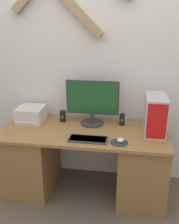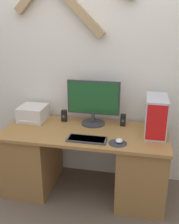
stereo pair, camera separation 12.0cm
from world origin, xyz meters
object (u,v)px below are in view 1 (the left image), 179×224
Objects in this scene: keyboard at (88,139)px; speaker_right at (122,119)px; mouse at (120,140)px; computer_tower at (155,115)px; monitor at (92,101)px; speaker_left at (63,116)px; printer at (31,114)px.

speaker_right reaches higher than keyboard.
computer_tower is (0.32, 0.27, 0.17)m from mouse.
speaker_right is at bearing 90.30° from mouse.
speaker_left is (-0.33, 0.01, -0.20)m from monitor.
monitor is 0.70m from printer.
mouse is 0.45m from computer_tower.
mouse is 0.20× the size of computer_tower.
monitor is 0.47m from keyboard.
computer_tower is 3.07× the size of speaker_right.
computer_tower is at bearing -11.44° from monitor.
speaker_right is at bearing 2.14° from printer.
monitor is 0.65m from computer_tower.
printer is at bearing -178.09° from monitor.
printer reaches higher than speaker_right.
printer is at bearing 151.23° from keyboard.
keyboard is 0.54m from speaker_left.
speaker_left and speaker_right have the same top height.
computer_tower reaches higher than keyboard.
monitor is at bearing 92.54° from keyboard.
speaker_left is at bearing -179.81° from speaker_right.
monitor is at bearing 168.56° from computer_tower.
speaker_left is 0.64m from speaker_right.
monitor is 1.44× the size of computer_tower.
printer is 0.99m from speaker_right.
keyboard is at bearing -50.31° from speaker_left.
keyboard is (0.02, -0.40, -0.25)m from monitor.
monitor is 0.37m from speaker_right.
speaker_left reaches higher than keyboard.
mouse is 0.77m from speaker_left.
mouse is at bearing -51.63° from monitor.
mouse is 1.07m from printer.
mouse is at bearing -89.70° from speaker_right.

